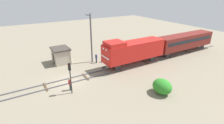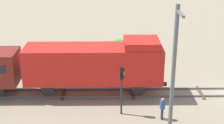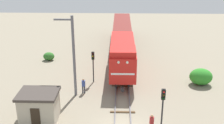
{
  "view_description": "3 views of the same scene",
  "coord_description": "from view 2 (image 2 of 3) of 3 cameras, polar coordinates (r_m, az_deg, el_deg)",
  "views": [
    {
      "loc": [
        22.11,
        -5.7,
        12.11
      ],
      "look_at": [
        -0.35,
        7.76,
        1.29
      ],
      "focal_mm": 28.0,
      "sensor_mm": 36.0,
      "label": 1
    },
    {
      "loc": [
        -25.96,
        10.73,
        12.81
      ],
      "look_at": [
        1.23,
        10.34,
        2.38
      ],
      "focal_mm": 55.0,
      "sensor_mm": 36.0,
      "label": 2
    },
    {
      "loc": [
        -0.32,
        -20.43,
        14.02
      ],
      "look_at": [
        -1.22,
        9.91,
        2.47
      ],
      "focal_mm": 45.0,
      "sensor_mm": 36.0,
      "label": 3
    }
  ],
  "objects": [
    {
      "name": "locomotive",
      "position": [
        27.85,
        -2.7,
        -0.17
      ],
      "size": [
        2.9,
        11.6,
        4.6
      ],
      "color": "red",
      "rests_on": "railway_track"
    },
    {
      "name": "bush_mid",
      "position": [
        36.99,
        1.22,
        2.28
      ],
      "size": [
        2.61,
        2.14,
        1.9
      ],
      "primitive_type": "ellipsoid",
      "color": "#2C8326",
      "rests_on": "ground"
    },
    {
      "name": "catenary_mast",
      "position": [
        22.91,
        10.27,
        -0.53
      ],
      "size": [
        1.94,
        0.28,
        8.59
      ],
      "color": "#595960",
      "rests_on": "ground"
    },
    {
      "name": "worker_by_signal",
      "position": [
        25.08,
        8.37,
        -7.38
      ],
      "size": [
        0.38,
        0.38,
        1.7
      ],
      "rotation": [
        0.0,
        0.0,
        3.02
      ],
      "color": "#262B38",
      "rests_on": "ground"
    },
    {
      "name": "traffic_signal_mid",
      "position": [
        24.78,
        1.63,
        -3.31
      ],
      "size": [
        0.32,
        0.34,
        3.74
      ],
      "color": "#262628",
      "rests_on": "ground"
    }
  ]
}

